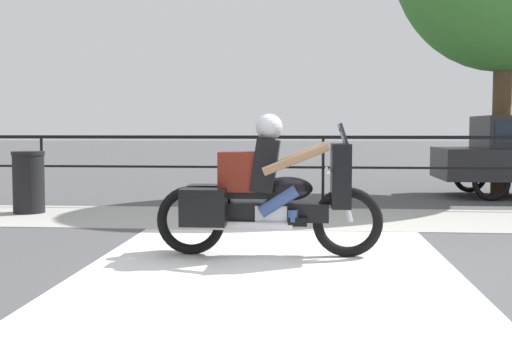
# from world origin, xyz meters

# --- Properties ---
(ground_plane) EXTENTS (120.00, 120.00, 0.00)m
(ground_plane) POSITION_xyz_m (0.00, 0.00, 0.00)
(ground_plane) COLOR #4C4C4F
(sidewalk_band) EXTENTS (44.00, 2.40, 0.01)m
(sidewalk_band) POSITION_xyz_m (0.00, 3.40, 0.01)
(sidewalk_band) COLOR #A8A59E
(sidewalk_band) RESTS_ON ground
(crosswalk_band) EXTENTS (3.65, 6.00, 0.01)m
(crosswalk_band) POSITION_xyz_m (-0.64, -0.20, 0.00)
(crosswalk_band) COLOR silver
(crosswalk_band) RESTS_ON ground
(fence_railing) EXTENTS (36.00, 0.05, 1.25)m
(fence_railing) POSITION_xyz_m (0.00, 4.97, 0.98)
(fence_railing) COLOR black
(fence_railing) RESTS_ON ground
(motorcycle) EXTENTS (2.45, 0.76, 1.53)m
(motorcycle) POSITION_xyz_m (-0.71, 0.53, 0.69)
(motorcycle) COLOR black
(motorcycle) RESTS_ON ground
(trash_bin) EXTENTS (0.52, 0.52, 1.00)m
(trash_bin) POSITION_xyz_m (-4.76, 3.64, 0.50)
(trash_bin) COLOR black
(trash_bin) RESTS_ON ground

